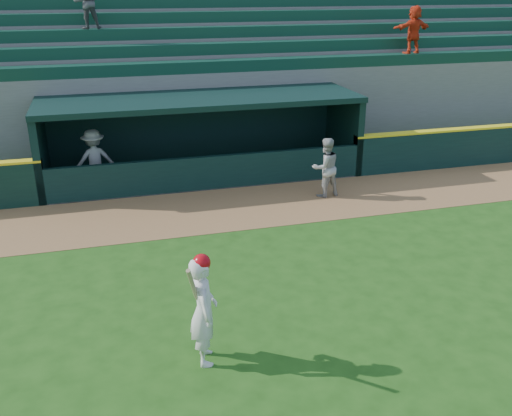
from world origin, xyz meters
name	(u,v)px	position (x,y,z in m)	size (l,w,h in m)	color
ground	(279,303)	(0.00, 0.00, 0.00)	(120.00, 120.00, 0.00)	#1F4A12
warning_track	(223,209)	(0.00, 4.90, 0.01)	(40.00, 3.00, 0.01)	olive
dugout_player_front	(325,167)	(2.97, 5.13, 0.83)	(0.81, 0.63, 1.66)	#A1A19C
dugout_player_inside	(94,160)	(-3.17, 7.44, 0.88)	(1.13, 0.65, 1.75)	#A2A29D
dugout	(200,131)	(0.00, 8.00, 1.36)	(9.40, 2.80, 2.46)	slate
stands	(177,75)	(0.00, 12.56, 2.39)	(34.50, 6.27, 7.58)	slate
batter_at_plate	(203,309)	(-1.65, -1.33, 0.93)	(0.54, 0.81, 1.88)	silver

